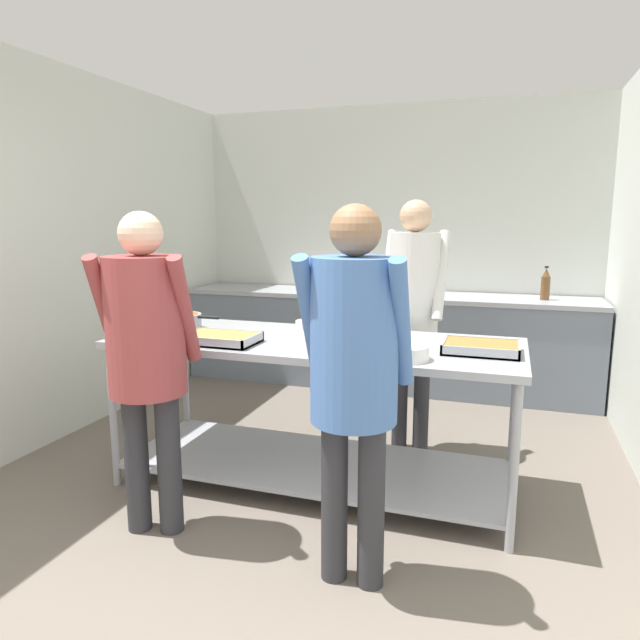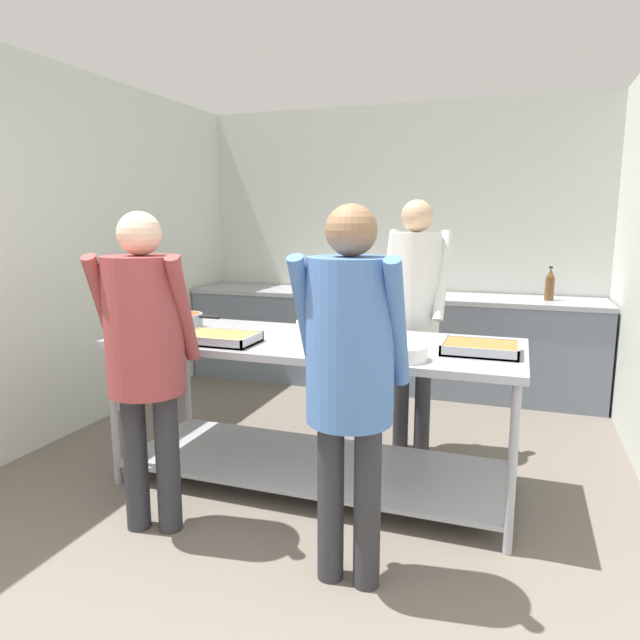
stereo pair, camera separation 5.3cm
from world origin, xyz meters
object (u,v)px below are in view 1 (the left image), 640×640
(guest_serving_left, at_px, (146,342))
(guest_serving_right, at_px, (354,359))
(broccoli_bowl, at_px, (310,324))
(cook_behind_counter, at_px, (414,298))
(sauce_pan, at_px, (180,321))
(serving_tray_roast, at_px, (220,339))
(plate_stack, at_px, (405,352))
(serving_tray_greens, at_px, (350,337))
(serving_tray_vegetables, at_px, (481,348))
(water_bottle, at_px, (546,284))

(guest_serving_left, relative_size, guest_serving_right, 0.99)
(broccoli_bowl, xyz_separation_m, cook_behind_counter, (0.59, 0.38, 0.14))
(sauce_pan, relative_size, cook_behind_counter, 0.24)
(serving_tray_roast, distance_m, broccoli_bowl, 0.66)
(serving_tray_roast, relative_size, cook_behind_counter, 0.24)
(broccoli_bowl, relative_size, guest_serving_right, 0.11)
(plate_stack, height_order, guest_serving_left, guest_serving_left)
(serving_tray_greens, bearing_deg, sauce_pan, 179.58)
(serving_tray_greens, xyz_separation_m, guest_serving_left, (-0.81, -0.79, 0.08))
(serving_tray_roast, xyz_separation_m, guest_serving_right, (0.94, -0.59, 0.10))
(sauce_pan, relative_size, serving_tray_vegetables, 1.05)
(serving_tray_vegetables, height_order, cook_behind_counter, cook_behind_counter)
(broccoli_bowl, xyz_separation_m, serving_tray_greens, (0.34, -0.28, -0.01))
(guest_serving_right, bearing_deg, plate_stack, 78.09)
(sauce_pan, bearing_deg, cook_behind_counter, 25.55)
(serving_tray_greens, relative_size, serving_tray_vegetables, 1.11)
(cook_behind_counter, bearing_deg, guest_serving_left, -125.97)
(serving_tray_vegetables, distance_m, water_bottle, 2.23)
(guest_serving_left, height_order, guest_serving_right, guest_serving_right)
(sauce_pan, bearing_deg, broccoli_bowl, 19.22)
(broccoli_bowl, bearing_deg, serving_tray_greens, -39.21)
(serving_tray_greens, bearing_deg, serving_tray_vegetables, -4.84)
(serving_tray_greens, xyz_separation_m, serving_tray_vegetables, (0.73, -0.06, -0.00))
(serving_tray_vegetables, bearing_deg, guest_serving_right, -119.66)
(sauce_pan, height_order, cook_behind_counter, cook_behind_counter)
(guest_serving_left, distance_m, water_bottle, 3.51)
(sauce_pan, distance_m, broccoli_bowl, 0.83)
(serving_tray_greens, height_order, cook_behind_counter, cook_behind_counter)
(cook_behind_counter, bearing_deg, sauce_pan, -154.45)
(water_bottle, bearing_deg, serving_tray_vegetables, -100.84)
(guest_serving_left, relative_size, cook_behind_counter, 0.95)
(serving_tray_roast, relative_size, serving_tray_vegetables, 1.06)
(serving_tray_vegetables, bearing_deg, sauce_pan, 177.84)
(cook_behind_counter, bearing_deg, guest_serving_right, -89.68)
(serving_tray_roast, distance_m, water_bottle, 3.03)
(guest_serving_right, xyz_separation_m, water_bottle, (0.89, 3.01, 0.02))
(serving_tray_roast, bearing_deg, broccoli_bowl, 59.60)
(broccoli_bowl, xyz_separation_m, serving_tray_vegetables, (1.07, -0.34, -0.01))
(guest_serving_left, height_order, cook_behind_counter, cook_behind_counter)
(serving_tray_greens, bearing_deg, guest_serving_right, -73.69)
(serving_tray_greens, relative_size, water_bottle, 1.49)
(broccoli_bowl, bearing_deg, sauce_pan, -160.78)
(plate_stack, distance_m, cook_behind_counter, 1.02)
(sauce_pan, xyz_separation_m, guest_serving_left, (0.32, -0.80, 0.05))
(plate_stack, bearing_deg, cook_behind_counter, 97.05)
(sauce_pan, bearing_deg, serving_tray_roast, -33.90)
(serving_tray_vegetables, bearing_deg, broccoli_bowl, 162.27)
(serving_tray_vegetables, bearing_deg, serving_tray_greens, 175.16)
(sauce_pan, relative_size, serving_tray_roast, 1.00)
(serving_tray_roast, height_order, guest_serving_left, guest_serving_left)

